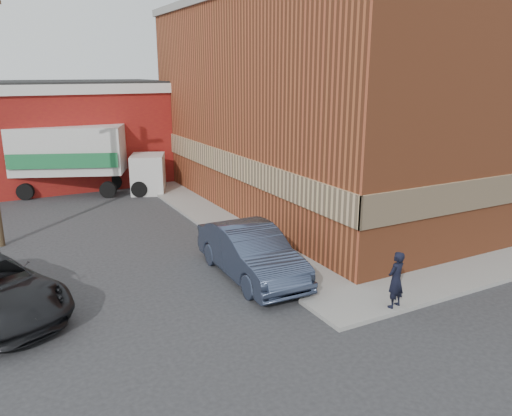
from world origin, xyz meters
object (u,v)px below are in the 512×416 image
sedan (251,252)px  box_truck (82,155)px  brick_building (356,102)px  warehouse (18,133)px  man (396,280)px

sedan → box_truck: (-2.57, 13.50, 1.21)m
brick_building → warehouse: (-14.50, 11.00, -1.87)m
brick_building → box_truck: brick_building is taller
sedan → box_truck: size_ratio=0.66×
man → sedan: 4.42m
box_truck → warehouse: bearing=143.7°
box_truck → sedan: bearing=-57.2°
warehouse → man: size_ratio=10.62×
warehouse → man: 22.89m
man → box_truck: 17.99m
brick_building → box_truck: bearing=150.4°
warehouse → sedan: bearing=-73.7°
brick_building → warehouse: 18.30m
warehouse → man: bearing=-70.9°
brick_building → warehouse: size_ratio=1.12×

